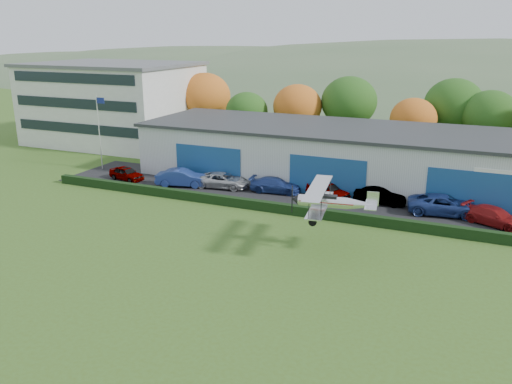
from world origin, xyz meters
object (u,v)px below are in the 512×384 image
at_px(car_6, 444,205).
at_px(car_7, 494,216).
at_px(biplane, 330,201).
at_px(car_4, 328,190).
at_px(office_block, 114,103).
at_px(car_0, 127,173).
at_px(car_2, 223,180).
at_px(hangar, 344,154).
at_px(car_3, 275,185).
at_px(car_5, 380,196).
at_px(flagpole, 99,125).
at_px(car_1, 182,178).

bearing_deg(car_6, car_7, -113.00).
distance_m(car_6, biplane, 12.62).
bearing_deg(car_4, office_block, 90.52).
distance_m(office_block, biplane, 43.87).
bearing_deg(car_0, car_2, -69.42).
bearing_deg(car_7, car_4, 107.86).
xyz_separation_m(hangar, car_3, (-4.62, -6.76, -1.92)).
height_order(car_2, biplane, biplane).
height_order(hangar, biplane, hangar).
relative_size(car_5, biplane, 0.66).
relative_size(car_0, car_7, 0.82).
relative_size(flagpole, car_2, 1.58).
bearing_deg(hangar, car_0, -156.36).
bearing_deg(car_3, car_6, -97.40).
xyz_separation_m(car_4, car_6, (9.81, -0.59, 0.08)).
bearing_deg(biplane, car_1, 143.76).
bearing_deg(car_0, car_6, -74.32).
relative_size(car_0, car_6, 0.68).
bearing_deg(office_block, hangar, -12.01).
bearing_deg(office_block, car_1, -38.35).
bearing_deg(hangar, flagpole, -166.49).
bearing_deg(car_4, car_6, -70.85).
height_order(car_0, car_5, car_5).
relative_size(hangar, car_5, 9.29).
xyz_separation_m(hangar, car_7, (13.81, -8.14, -1.91)).
xyz_separation_m(hangar, flagpole, (-24.88, -5.98, 2.13)).
relative_size(office_block, car_7, 4.32).
relative_size(hangar, biplane, 6.13).
bearing_deg(car_7, flagpole, 111.62).
relative_size(car_7, biplane, 0.72).
xyz_separation_m(flagpole, car_3, (20.26, -0.78, -4.05)).
xyz_separation_m(hangar, car_0, (-19.79, -8.66, -1.94)).
xyz_separation_m(car_5, car_6, (5.27, -0.63, 0.08)).
relative_size(car_0, car_1, 0.79).
bearing_deg(car_5, car_6, -100.33).
height_order(office_block, car_2, office_block).
distance_m(hangar, car_1, 16.03).
bearing_deg(biplane, car_6, 48.96).
bearing_deg(car_4, flagpole, 111.45).
relative_size(office_block, flagpole, 2.57).
height_order(car_0, car_4, car_4).
distance_m(car_0, car_6, 29.94).
bearing_deg(car_5, car_4, 86.96).
distance_m(car_7, biplane, 14.24).
relative_size(office_block, car_5, 4.71).
height_order(car_6, biplane, biplane).
height_order(car_1, car_6, car_1).
relative_size(car_1, car_7, 1.04).
xyz_separation_m(car_3, car_7, (18.44, -1.38, 0.01)).
relative_size(office_block, car_2, 4.07).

